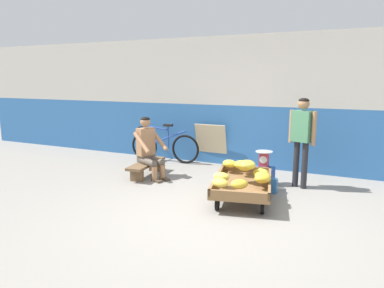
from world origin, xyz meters
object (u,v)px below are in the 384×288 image
(bicycle_near_left, at_px, (164,146))
(customer_adult, at_px, (302,133))
(low_bench, at_px, (146,166))
(plastic_crate, at_px, (263,176))
(sign_board, at_px, (211,144))
(weighing_scale, at_px, (264,159))
(vendor_seated, at_px, (149,148))
(banana_cart, at_px, (243,185))
(shopping_bag, at_px, (271,185))

(bicycle_near_left, relative_size, customer_adult, 1.08)
(low_bench, bearing_deg, plastic_crate, 11.32)
(bicycle_near_left, distance_m, customer_adult, 3.19)
(bicycle_near_left, bearing_deg, sign_board, 15.24)
(bicycle_near_left, height_order, sign_board, sign_board)
(weighing_scale, height_order, customer_adult, customer_adult)
(low_bench, distance_m, plastic_crate, 2.20)
(vendor_seated, bearing_deg, banana_cart, -14.28)
(banana_cart, relative_size, low_bench, 1.41)
(vendor_seated, xyz_separation_m, customer_adult, (2.69, 0.54, 0.38))
(bicycle_near_left, bearing_deg, weighing_scale, -17.41)
(weighing_scale, distance_m, shopping_bag, 0.59)
(low_bench, xyz_separation_m, vendor_seated, (0.08, -0.04, 0.37))
(customer_adult, bearing_deg, low_bench, -169.76)
(plastic_crate, xyz_separation_m, weighing_scale, (0.00, -0.00, 0.30))
(banana_cart, relative_size, plastic_crate, 4.41)
(sign_board, xyz_separation_m, shopping_bag, (1.66, -1.47, -0.32))
(banana_cart, xyz_separation_m, shopping_bag, (0.32, 0.55, -0.12))
(banana_cart, distance_m, sign_board, 2.43)
(low_bench, relative_size, vendor_seated, 0.99)
(plastic_crate, height_order, weighing_scale, weighing_scale)
(low_bench, relative_size, shopping_bag, 4.69)
(plastic_crate, distance_m, bicycle_near_left, 2.57)
(weighing_scale, relative_size, shopping_bag, 1.25)
(low_bench, distance_m, bicycle_near_left, 1.24)
(weighing_scale, distance_m, customer_adult, 0.79)
(plastic_crate, bearing_deg, sign_board, 143.65)
(sign_board, xyz_separation_m, customer_adult, (2.03, -0.98, 0.52))
(plastic_crate, relative_size, weighing_scale, 1.20)
(vendor_seated, bearing_deg, sign_board, 66.35)
(low_bench, xyz_separation_m, plastic_crate, (2.16, 0.43, -0.05))
(plastic_crate, xyz_separation_m, bicycle_near_left, (-2.44, 0.76, 0.20))
(weighing_scale, xyz_separation_m, shopping_bag, (0.24, -0.42, -0.33))
(low_bench, distance_m, shopping_bag, 2.40)
(vendor_seated, height_order, sign_board, vendor_seated)
(bicycle_near_left, xyz_separation_m, shopping_bag, (2.68, -1.19, -0.23))
(vendor_seated, bearing_deg, customer_adult, 11.26)
(vendor_seated, distance_m, bicycle_near_left, 1.30)
(low_bench, xyz_separation_m, bicycle_near_left, (-0.28, 1.20, 0.15))
(customer_adult, distance_m, shopping_bag, 1.03)
(low_bench, relative_size, weighing_scale, 3.75)
(bicycle_near_left, bearing_deg, shopping_bag, -23.91)
(customer_adult, bearing_deg, bicycle_near_left, 167.14)
(customer_adult, bearing_deg, vendor_seated, -168.74)
(sign_board, distance_m, shopping_bag, 2.24)
(low_bench, xyz_separation_m, sign_board, (0.74, 1.48, 0.24))
(weighing_scale, relative_size, customer_adult, 0.20)
(vendor_seated, xyz_separation_m, plastic_crate, (2.08, 0.47, -0.42))
(weighing_scale, height_order, bicycle_near_left, bicycle_near_left)
(banana_cart, bearing_deg, customer_adult, 56.45)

